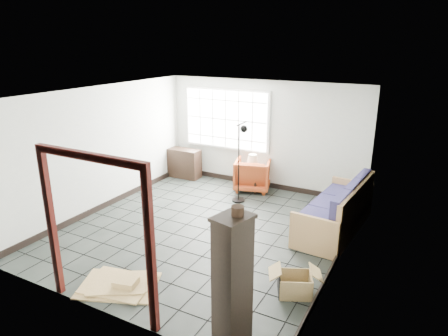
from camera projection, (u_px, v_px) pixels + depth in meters
The scene contains 15 objects.
ground at pixel (206, 229), 7.66m from camera, with size 5.50×5.50×0.00m, color black.
room_shell at pixel (206, 144), 7.18m from camera, with size 5.02×5.52×2.61m.
window_panel at pixel (226, 119), 9.89m from camera, with size 2.32×0.08×1.52m.
doorway_trim at pixel (95, 216), 4.98m from camera, with size 1.80×0.08×2.20m.
futon_sofa at pixel (338, 213), 7.52m from camera, with size 1.04×2.32×1.00m.
armchair at pixel (253, 173), 9.60m from camera, with size 0.81×0.76×0.84m, color #954415.
side_table at pixel (253, 174), 9.55m from camera, with size 0.52×0.52×0.49m.
table_lamp at pixel (253, 160), 9.41m from camera, with size 0.29×0.29×0.42m.
projector at pixel (254, 169), 9.46m from camera, with size 0.36×0.33×0.11m.
floor_lamp at pixel (241, 160), 8.59m from camera, with size 0.50×0.49×1.88m.
console_shelf at pixel (182, 163), 10.53m from camera, with size 0.99×0.40×0.76m.
tall_shelf at pixel (232, 280), 4.60m from camera, with size 0.44×0.51×1.64m.
pot at pixel (238, 211), 4.35m from camera, with size 0.17×0.17×0.11m.
open_box at pixel (295, 284), 5.68m from camera, with size 0.83×0.64×0.42m.
cardboard_pile at pixel (119, 284), 5.87m from camera, with size 1.33×1.15×0.16m.
Camera 1 is at (3.57, -5.96, 3.47)m, focal length 32.00 mm.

